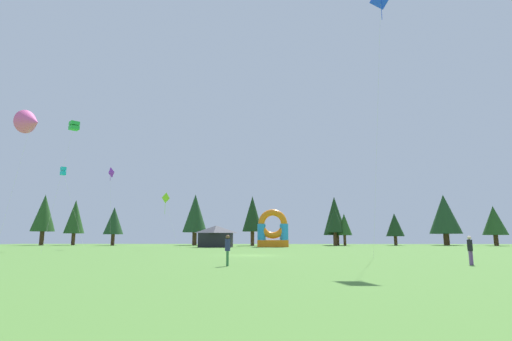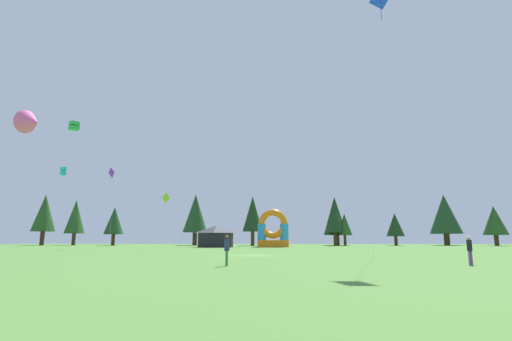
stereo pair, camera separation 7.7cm
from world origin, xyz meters
The scene contains 22 objects.
ground_plane centered at (0.00, 0.00, 0.00)m, with size 120.00×120.00×0.00m, color #548438.
kite_lime_diamond centered at (-12.52, 16.90, 6.76)m, with size 2.37×1.04×7.33m.
kite_green_box centered at (-18.69, 3.27, 13.07)m, with size 2.05×2.11×13.52m.
kite_purple_diamond centered at (-21.35, 19.34, 10.69)m, with size 1.14×3.02×11.30m.
kite_cyan_box centered at (-23.63, 10.86, 9.59)m, with size 2.67×2.83×10.11m.
kite_pink_delta centered at (-18.72, -3.72, 11.37)m, with size 2.84×3.10×12.54m.
person_near_camera centered at (-0.59, -13.18, 1.01)m, with size 0.30×0.30×1.71m.
person_left_edge centered at (13.39, -11.77, 0.98)m, with size 0.37×0.37×1.66m.
inflatable_blue_arch centered at (2.18, 30.64, 2.19)m, with size 5.09×4.73×6.19m.
festival_tent centered at (-7.05, 28.24, 1.73)m, with size 5.18×4.04×3.46m.
tree_row_0 centered at (-44.59, 42.84, 6.49)m, with size 4.61×4.61×10.32m.
tree_row_1 centered at (-38.86, 44.39, 5.79)m, with size 4.03×4.03×9.29m.
tree_row_2 centered at (-29.50, 41.71, 4.82)m, with size 3.85×3.85×7.56m.
tree_row_3 centered at (-13.61, 43.89, 6.40)m, with size 4.95×4.95×10.32m.
tree_row_4 centered at (-1.70, 40.34, 6.05)m, with size 3.91×3.91×9.51m.
tree_row_5 centered at (14.26, 40.84, 4.79)m, with size 3.60×3.60×7.21m.
tree_row_6 centered at (14.71, 43.80, 5.83)m, with size 4.61×4.61×9.72m.
tree_row_7 centered at (15.38, 45.16, 4.50)m, with size 3.56×3.56×6.95m.
tree_row_8 centered at (16.00, 40.73, 4.00)m, with size 2.90×2.90×6.11m.
tree_row_9 centered at (26.57, 43.82, 4.03)m, with size 3.55×3.55×6.35m.
tree_row_10 centered at (37.19, 45.38, 6.21)m, with size 6.22×6.22×10.21m.
tree_row_11 centered at (44.67, 41.31, 4.74)m, with size 4.47×4.47×7.54m.
Camera 1 is at (1.82, -35.13, 1.57)m, focal length 27.21 mm.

